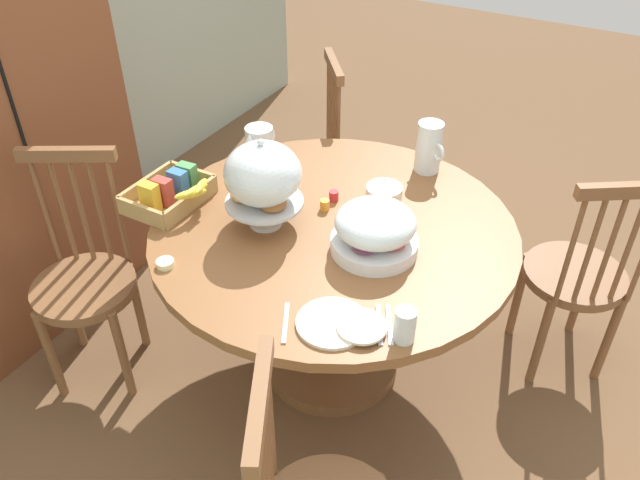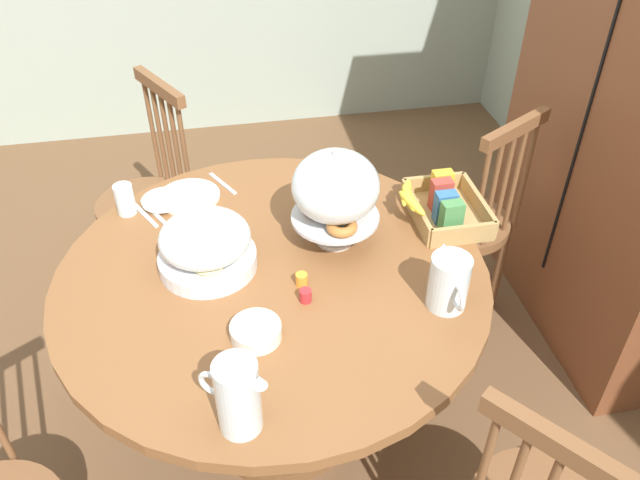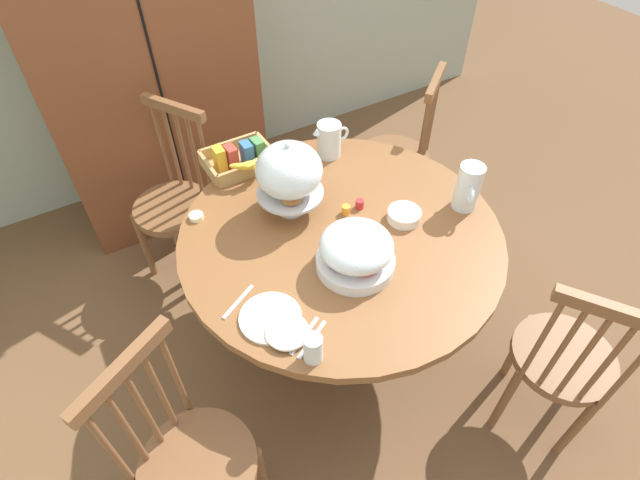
# 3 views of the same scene
# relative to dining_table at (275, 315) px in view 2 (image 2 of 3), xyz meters

# --- Properties ---
(ground_plane) EXTENTS (10.00, 10.00, 0.00)m
(ground_plane) POSITION_rel_dining_table_xyz_m (0.05, -0.05, -0.55)
(ground_plane) COLOR brown
(dining_table) EXTENTS (1.33, 1.33, 0.74)m
(dining_table) POSITION_rel_dining_table_xyz_m (0.00, 0.00, 0.00)
(dining_table) COLOR brown
(dining_table) RESTS_ON ground_plane
(windsor_chair_by_cabinet) EXTENTS (0.45, 0.45, 0.97)m
(windsor_chair_by_cabinet) POSITION_rel_dining_table_xyz_m (-0.47, 0.85, -0.10)
(windsor_chair_by_cabinet) COLOR brown
(windsor_chair_by_cabinet) RESTS_ON ground_plane
(windsor_chair_facing_door) EXTENTS (0.45, 0.45, 0.97)m
(windsor_chair_facing_door) POSITION_rel_dining_table_xyz_m (-0.86, -0.43, -0.10)
(windsor_chair_facing_door) COLOR brown
(windsor_chair_facing_door) RESTS_ON ground_plane
(pastry_stand_with_dome) EXTENTS (0.28, 0.28, 0.34)m
(pastry_stand_with_dome) POSITION_rel_dining_table_xyz_m (-0.11, 0.22, 0.39)
(pastry_stand_with_dome) COLOR silver
(pastry_stand_with_dome) RESTS_ON dining_table
(fruit_platter_covered) EXTENTS (0.30, 0.30, 0.18)m
(fruit_platter_covered) POSITION_rel_dining_table_xyz_m (-0.06, -0.19, 0.27)
(fruit_platter_covered) COLOR silver
(fruit_platter_covered) RESTS_ON dining_table
(orange_juice_pitcher) EXTENTS (0.13, 0.17, 0.21)m
(orange_juice_pitcher) POSITION_rel_dining_table_xyz_m (0.53, -0.14, 0.28)
(orange_juice_pitcher) COLOR silver
(orange_juice_pitcher) RESTS_ON dining_table
(milk_pitcher) EXTENTS (0.20, 0.11, 0.17)m
(milk_pitcher) POSITION_rel_dining_table_xyz_m (0.24, 0.47, 0.26)
(milk_pitcher) COLOR silver
(milk_pitcher) RESTS_ON dining_table
(cereal_basket) EXTENTS (0.32, 0.30, 0.12)m
(cereal_basket) POSITION_rel_dining_table_xyz_m (-0.17, 0.60, 0.23)
(cereal_basket) COLOR tan
(cereal_basket) RESTS_ON dining_table
(china_plate_large) EXTENTS (0.22, 0.22, 0.01)m
(china_plate_large) POSITION_rel_dining_table_xyz_m (-0.45, -0.24, 0.19)
(china_plate_large) COLOR white
(china_plate_large) RESTS_ON dining_table
(china_plate_small) EXTENTS (0.15, 0.15, 0.01)m
(china_plate_small) POSITION_rel_dining_table_xyz_m (-0.43, -0.33, 0.20)
(china_plate_small) COLOR white
(china_plate_small) RESTS_ON china_plate_large
(cereal_bowl) EXTENTS (0.14, 0.14, 0.04)m
(cereal_bowl) POSITION_rel_dining_table_xyz_m (0.26, -0.08, 0.21)
(cereal_bowl) COLOR white
(cereal_bowl) RESTS_ON dining_table
(drinking_glass) EXTENTS (0.06, 0.06, 0.11)m
(drinking_glass) POSITION_rel_dining_table_xyz_m (-0.40, -0.45, 0.24)
(drinking_glass) COLOR silver
(drinking_glass) RESTS_ON dining_table
(butter_dish) EXTENTS (0.06, 0.06, 0.02)m
(butter_dish) POSITION_rel_dining_table_xyz_m (-0.48, 0.38, 0.20)
(butter_dish) COLOR beige
(butter_dish) RESTS_ON dining_table
(jam_jar_strawberry) EXTENTS (0.04, 0.04, 0.04)m
(jam_jar_strawberry) POSITION_rel_dining_table_xyz_m (0.15, 0.08, 0.21)
(jam_jar_strawberry) COLOR #B7282D
(jam_jar_strawberry) RESTS_ON dining_table
(jam_jar_apricot) EXTENTS (0.04, 0.04, 0.04)m
(jam_jar_apricot) POSITION_rel_dining_table_xyz_m (0.08, 0.08, 0.21)
(jam_jar_apricot) COLOR orange
(jam_jar_apricot) RESTS_ON dining_table
(table_knife) EXTENTS (0.16, 0.09, 0.01)m
(table_knife) POSITION_rel_dining_table_xyz_m (-0.38, -0.36, 0.19)
(table_knife) COLOR silver
(table_knife) RESTS_ON dining_table
(dinner_fork) EXTENTS (0.16, 0.09, 0.01)m
(dinner_fork) POSITION_rel_dining_table_xyz_m (-0.37, -0.39, 0.19)
(dinner_fork) COLOR silver
(dinner_fork) RESTS_ON dining_table
(soup_spoon) EXTENTS (0.16, 0.09, 0.01)m
(soup_spoon) POSITION_rel_dining_table_xyz_m (-0.51, -0.11, 0.19)
(soup_spoon) COLOR silver
(soup_spoon) RESTS_ON dining_table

